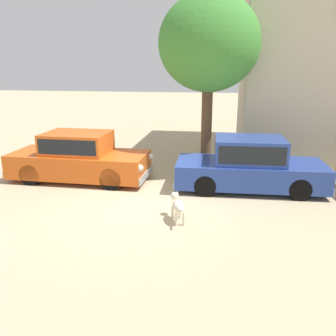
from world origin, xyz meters
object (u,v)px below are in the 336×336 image
Objects in this scene: parked_sedan_second at (250,164)px; parked_sedan_nearest at (79,157)px; acacia_tree_left at (209,44)px; stray_dog_spotted at (177,205)px.

parked_sedan_nearest is at bearing 177.10° from parked_sedan_second.
parked_sedan_second is (5.17, -0.08, 0.00)m from parked_sedan_nearest.
acacia_tree_left is at bearing 129.62° from parked_sedan_second.
parked_sedan_second is 3.90m from acacia_tree_left.
parked_sedan_nearest is 4.32m from stray_dog_spotted.
stray_dog_spotted is at bearing -126.66° from parked_sedan_second.
stray_dog_spotted is 5.48m from acacia_tree_left.
stray_dog_spotted is (-1.74, -2.52, -0.35)m from parked_sedan_second.
acacia_tree_left reaches higher than parked_sedan_nearest.
parked_sedan_second is 4.40× the size of stray_dog_spotted.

